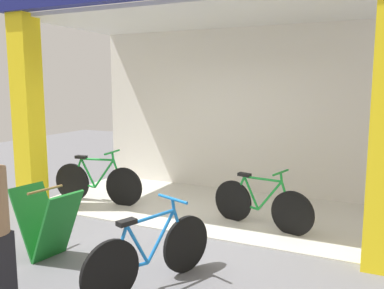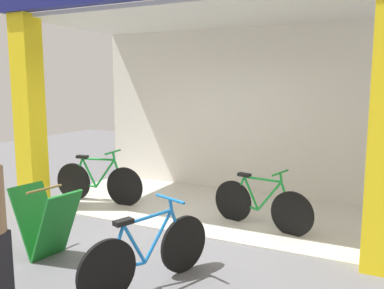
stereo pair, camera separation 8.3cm
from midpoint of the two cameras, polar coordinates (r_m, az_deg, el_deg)
ground_plane at (r=5.82m, az=-3.15°, el=-12.11°), size 19.13×19.13×0.00m
shop_facade at (r=6.66m, az=2.26°, el=8.89°), size 5.77×2.85×3.91m
bicycle_inside_0 at (r=7.24m, az=-13.38°, el=-5.14°), size 1.68×0.46×0.93m
bicycle_inside_1 at (r=5.96m, az=9.16°, el=-8.22°), size 1.54×0.48×0.86m
bicycle_parked_0 at (r=4.29m, az=-6.31°, el=-14.86°), size 0.61×1.51×0.88m
sandwich_board_sign at (r=5.21m, az=-19.93°, el=-10.25°), size 0.85×0.58×0.85m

